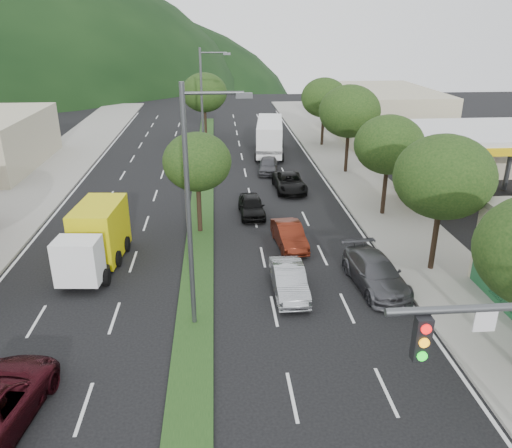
{
  "coord_description": "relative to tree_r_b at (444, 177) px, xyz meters",
  "views": [
    {
      "loc": [
        1.19,
        -10.24,
        11.95
      ],
      "look_at": [
        3.02,
        12.98,
        2.48
      ],
      "focal_mm": 35.0,
      "sensor_mm": 36.0,
      "label": 1
    }
  ],
  "objects": [
    {
      "name": "streetlight_near",
      "position": [
        -11.79,
        -4.0,
        0.55
      ],
      "size": [
        2.6,
        0.25,
        10.0
      ],
      "color": "#47494C",
      "rests_on": "ground"
    },
    {
      "name": "car_queue_b",
      "position": [
        -3.39,
        -1.4,
        -4.29
      ],
      "size": [
        2.58,
        5.29,
        1.48
      ],
      "primitive_type": "imported",
      "rotation": [
        0.0,
        0.0,
        0.1
      ],
      "color": "#45454A",
      "rests_on": "ground"
    },
    {
      "name": "box_truck",
      "position": [
        -17.25,
        2.17,
        -3.59
      ],
      "size": [
        2.85,
        6.36,
        3.05
      ],
      "rotation": [
        0.0,
        0.0,
        3.05
      ],
      "color": "white",
      "rests_on": "ground"
    },
    {
      "name": "tree_r_b",
      "position": [
        0.0,
        0.0,
        0.0
      ],
      "size": [
        4.8,
        4.8,
        6.94
      ],
      "color": "black",
      "rests_on": "sidewalk_right"
    },
    {
      "name": "tree_med_near",
      "position": [
        -12.0,
        6.0,
        -0.61
      ],
      "size": [
        4.0,
        4.0,
        6.02
      ],
      "color": "black",
      "rests_on": "median"
    },
    {
      "name": "car_queue_d",
      "position": [
        -5.44,
        13.6,
        -4.38
      ],
      "size": [
        2.3,
        4.76,
        1.31
      ],
      "primitive_type": "imported",
      "rotation": [
        0.0,
        0.0,
        0.03
      ],
      "color": "black",
      "rests_on": "ground"
    },
    {
      "name": "streetlight_mid",
      "position": [
        -11.79,
        21.0,
        0.55
      ],
      "size": [
        2.6,
        0.25,
        10.0
      ],
      "color": "#47494C",
      "rests_on": "ground"
    },
    {
      "name": "motorhome",
      "position": [
        -5.75,
        25.17,
        -3.34
      ],
      "size": [
        3.44,
        8.53,
        3.19
      ],
      "rotation": [
        0.0,
        0.0,
        -0.12
      ],
      "color": "white",
      "rests_on": "ground"
    },
    {
      "name": "sidewalk_left",
      "position": [
        -25.0,
        13.0,
        -4.96
      ],
      "size": [
        6.0,
        90.0,
        0.15
      ],
      "primitive_type": "cube",
      "color": "gray",
      "rests_on": "ground"
    },
    {
      "name": "bldg_right_far",
      "position": [
        7.5,
        32.0,
        -2.44
      ],
      "size": [
        10.0,
        16.0,
        5.2
      ],
      "primitive_type": "cube",
      "color": "beige",
      "rests_on": "ground"
    },
    {
      "name": "gas_canopy",
      "position": [
        7.0,
        10.0,
        -0.39
      ],
      "size": [
        12.2,
        8.2,
        5.25
      ],
      "color": "silver",
      "rests_on": "ground"
    },
    {
      "name": "car_queue_e",
      "position": [
        -6.55,
        18.6,
        -4.37
      ],
      "size": [
        2.09,
        4.07,
        1.33
      ],
      "primitive_type": "imported",
      "rotation": [
        0.0,
        0.0,
        -0.14
      ],
      "color": "#424246",
      "rests_on": "ground"
    },
    {
      "name": "tree_med_far",
      "position": [
        -12.0,
        32.0,
        -0.03
      ],
      "size": [
        4.8,
        4.8,
        6.94
      ],
      "color": "black",
      "rests_on": "median"
    },
    {
      "name": "tree_r_d",
      "position": [
        0.0,
        18.0,
        0.14
      ],
      "size": [
        5.0,
        5.0,
        7.17
      ],
      "color": "black",
      "rests_on": "sidewalk_right"
    },
    {
      "name": "car_queue_c",
      "position": [
        -6.87,
        3.6,
        -4.37
      ],
      "size": [
        1.79,
        4.18,
        1.34
      ],
      "primitive_type": "imported",
      "rotation": [
        0.0,
        0.0,
        0.09
      ],
      "color": "#53190D",
      "rests_on": "ground"
    },
    {
      "name": "median",
      "position": [
        -12.0,
        16.0,
        -4.98
      ],
      "size": [
        1.6,
        56.0,
        0.12
      ],
      "primitive_type": "cube",
      "color": "#193613",
      "rests_on": "ground"
    },
    {
      "name": "tree_r_e",
      "position": [
        0.0,
        28.0,
        -0.14
      ],
      "size": [
        4.6,
        4.6,
        6.71
      ],
      "color": "black",
      "rests_on": "sidewalk_right"
    },
    {
      "name": "tree_r_c",
      "position": [
        0.0,
        8.0,
        -0.29
      ],
      "size": [
        4.4,
        4.4,
        6.48
      ],
      "color": "black",
      "rests_on": "sidewalk_right"
    },
    {
      "name": "car_queue_a",
      "position": [
        -8.67,
        8.6,
        -4.36
      ],
      "size": [
        1.73,
        4.01,
        1.35
      ],
      "primitive_type": "imported",
      "rotation": [
        0.0,
        0.0,
        0.03
      ],
      "color": "black",
      "rests_on": "ground"
    },
    {
      "name": "sedan_silver",
      "position": [
        -7.63,
        -1.74,
        -4.35
      ],
      "size": [
        1.49,
        4.17,
        1.37
      ],
      "primitive_type": "imported",
      "rotation": [
        0.0,
        0.0,
        0.01
      ],
      "color": "#96989D",
      "rests_on": "ground"
    },
    {
      "name": "sidewalk_right",
      "position": [
        0.5,
        13.0,
        -4.96
      ],
      "size": [
        5.0,
        90.0,
        0.15
      ],
      "primitive_type": "cube",
      "color": "gray",
      "rests_on": "ground"
    }
  ]
}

